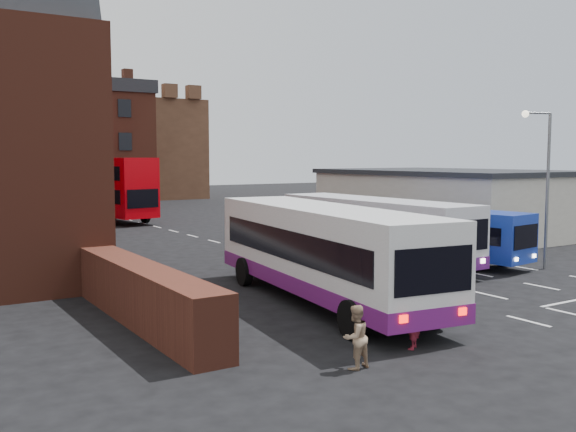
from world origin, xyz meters
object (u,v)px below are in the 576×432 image
pedestrian_beige (355,337)px  street_lamp (543,174)px  bus_blue (435,230)px  pedestrian_red (413,322)px  bus_red_double (104,187)px  bus_white_inbound (373,226)px  bus_white_outbound (322,246)px

pedestrian_beige → street_lamp: bearing=-166.1°
bus_blue → pedestrian_red: size_ratio=6.60×
bus_blue → pedestrian_beige: size_ratio=6.27×
bus_red_double → pedestrian_beige: (-5.54, -39.60, -1.90)m
bus_white_inbound → bus_blue: bearing=166.2°
bus_white_outbound → street_lamp: 12.51m
bus_blue → pedestrian_beige: (-13.33, -10.68, -0.76)m
street_lamp → pedestrian_beige: bearing=-157.7°
bus_white_outbound → bus_white_inbound: bearing=45.4°
pedestrian_red → pedestrian_beige: pedestrian_beige is taller
bus_blue → street_lamp: 5.61m
bus_white_inbound → pedestrian_beige: (-10.07, -11.44, -1.06)m
pedestrian_beige → bus_white_outbound: bearing=-127.1°
bus_blue → street_lamp: (2.37, -4.26, 2.77)m
bus_white_outbound → bus_red_double: 33.47m
bus_white_inbound → pedestrian_beige: bearing=47.8°
bus_blue → street_lamp: bearing=110.8°
bus_white_outbound → bus_red_double: (2.13, 33.40, 0.69)m
pedestrian_red → street_lamp: bearing=166.8°
bus_blue → pedestrian_red: 15.06m
bus_white_inbound → bus_blue: (3.26, -0.75, -0.31)m
pedestrian_red → pedestrian_beige: bearing=-26.0°
bus_white_outbound → pedestrian_beige: bearing=-111.6°
bus_white_inbound → pedestrian_red: size_ratio=7.76×
bus_white_outbound → pedestrian_red: bearing=-93.8°
bus_white_inbound → pedestrian_beige: bus_white_inbound is taller
street_lamp → pedestrian_beige: (-15.69, -6.42, -3.53)m
bus_white_inbound → pedestrian_red: (-7.77, -10.98, -1.10)m
bus_blue → pedestrian_red: bearing=34.6°
bus_white_outbound → bus_blue: size_ratio=1.29×
bus_blue → bus_red_double: size_ratio=0.76×
bus_white_inbound → pedestrian_red: bearing=53.9°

